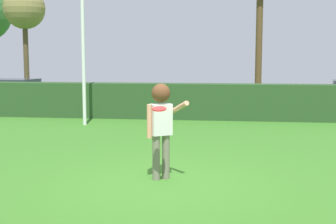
{
  "coord_description": "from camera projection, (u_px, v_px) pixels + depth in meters",
  "views": [
    {
      "loc": [
        1.16,
        -8.1,
        2.28
      ],
      "look_at": [
        -0.07,
        1.22,
        1.15
      ],
      "focal_mm": 49.19,
      "sensor_mm": 36.0,
      "label": 1
    }
  ],
  "objects": [
    {
      "name": "ground_plane",
      "position": [
        163.0,
        182.0,
        8.39
      ],
      "size": [
        60.0,
        60.0,
        0.0
      ],
      "primitive_type": "plane",
      "color": "#397625"
    },
    {
      "name": "frisbee",
      "position": [
        159.0,
        109.0,
        7.74
      ],
      "size": [
        0.25,
        0.25,
        0.07
      ],
      "color": "red"
    },
    {
      "name": "parked_car_green",
      "position": [
        12.0,
        91.0,
        21.61
      ],
      "size": [
        4.33,
        2.09,
        1.25
      ],
      "color": "#1E6633",
      "rests_on": "ground"
    },
    {
      "name": "lamppost",
      "position": [
        83.0,
        22.0,
        15.11
      ],
      "size": [
        0.24,
        0.24,
        6.18
      ],
      "color": "silver",
      "rests_on": "ground"
    },
    {
      "name": "person",
      "position": [
        161.0,
        118.0,
        8.47
      ],
      "size": [
        0.8,
        0.58,
        1.79
      ],
      "color": "#6F6D5A",
      "rests_on": "ground"
    },
    {
      "name": "hedge_row",
      "position": [
        196.0,
        101.0,
        16.94
      ],
      "size": [
        18.68,
        0.9,
        1.3
      ],
      "primitive_type": "cube",
      "color": "#274721",
      "rests_on": "ground"
    },
    {
      "name": "bare_elm_tree",
      "position": [
        24.0,
        10.0,
        24.1
      ],
      "size": [
        2.16,
        2.16,
        5.89
      ],
      "color": "#4F3F28",
      "rests_on": "ground"
    }
  ]
}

